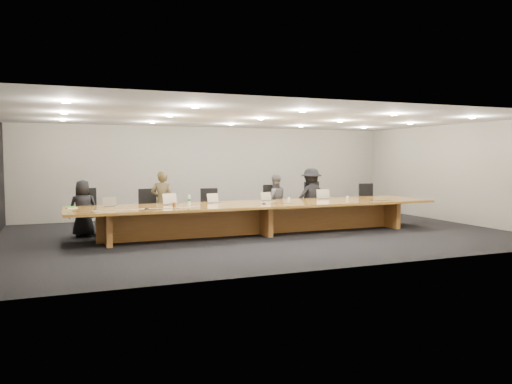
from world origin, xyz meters
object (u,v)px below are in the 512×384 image
at_px(mic_left, 147,209).
at_px(laptop_a, 110,202).
at_px(chair_left, 151,210).
at_px(person_b, 162,201).
at_px(person_d, 311,196).
at_px(paper_cup_far, 348,198).
at_px(conference_table, 261,212).
at_px(laptop_e, 324,194).
at_px(person_c, 275,200).
at_px(paper_cup_near, 289,199).
at_px(chair_far_left, 89,211).
at_px(water_bottle, 189,200).
at_px(av_box, 97,211).
at_px(chair_mid_right, 274,205).
at_px(amber_mug, 174,205).
at_px(chair_mid_left, 210,208).
at_px(chair_right, 317,202).
at_px(laptop_b, 172,199).
at_px(mic_right, 371,200).
at_px(laptop_d, 268,197).
at_px(laptop_c, 215,198).
at_px(mic_center, 264,203).
at_px(person_a, 83,208).
at_px(chair_far_right, 370,201).

bearing_deg(mic_left, laptop_a, 130.63).
height_order(chair_left, person_b, person_b).
distance_m(person_d, paper_cup_far, 1.16).
height_order(conference_table, laptop_e, laptop_e).
height_order(person_c, paper_cup_near, person_c).
bearing_deg(chair_far_left, water_bottle, -36.72).
height_order(person_d, paper_cup_far, person_d).
relative_size(person_c, av_box, 7.61).
distance_m(chair_mid_right, amber_mug, 3.33).
xyz_separation_m(chair_mid_left, chair_right, (3.15, 0.04, 0.06)).
relative_size(laptop_b, mic_right, 3.12).
bearing_deg(laptop_d, laptop_e, -8.78).
relative_size(laptop_c, mic_center, 2.24).
xyz_separation_m(paper_cup_far, av_box, (-6.37, -0.73, -0.03)).
distance_m(person_b, person_c, 3.08).
bearing_deg(laptop_c, chair_right, -1.18).
bearing_deg(laptop_a, chair_far_left, 113.16).
relative_size(laptop_c, amber_mug, 3.16).
xyz_separation_m(chair_far_left, laptop_d, (4.26, -0.87, 0.30)).
distance_m(chair_mid_right, water_bottle, 2.81).
bearing_deg(av_box, paper_cup_far, -9.68).
bearing_deg(chair_right, laptop_a, 179.74).
bearing_deg(chair_right, chair_far_left, 170.17).
xyz_separation_m(water_bottle, mic_right, (4.56, -0.72, -0.10)).
bearing_deg(person_b, person_c, -160.10).
relative_size(chair_mid_left, water_bottle, 4.71).
relative_size(chair_far_left, chair_left, 1.04).
height_order(chair_mid_left, mic_center, chair_mid_left).
bearing_deg(av_box, laptop_d, -2.63).
height_order(chair_mid_right, person_d, person_d).
xyz_separation_m(person_c, laptop_d, (-0.55, -0.80, 0.17)).
bearing_deg(person_c, paper_cup_near, 100.76).
relative_size(av_box, mic_right, 1.62).
distance_m(laptop_a, laptop_d, 3.87).
xyz_separation_m(water_bottle, mic_center, (1.68, -0.53, -0.10)).
bearing_deg(mic_left, chair_mid_right, 24.51).
bearing_deg(amber_mug, person_a, 146.13).
bearing_deg(water_bottle, mic_left, -147.75).
height_order(mic_left, mic_right, mic_left).
bearing_deg(laptop_b, chair_far_left, 136.64).
relative_size(person_d, laptop_c, 5.05).
relative_size(conference_table, mic_right, 79.95).
relative_size(laptop_b, paper_cup_near, 4.10).
xyz_separation_m(person_d, mic_center, (-2.04, -1.46, -0.01)).
relative_size(person_c, amber_mug, 14.20).
xyz_separation_m(chair_right, paper_cup_near, (-1.28, -0.84, 0.20)).
height_order(chair_far_right, person_c, person_c).
relative_size(laptop_a, amber_mug, 2.98).
relative_size(chair_far_right, person_c, 0.79).
bearing_deg(person_b, mic_right, -179.35).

